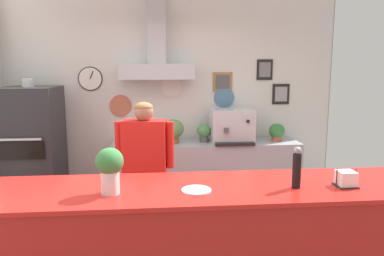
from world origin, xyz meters
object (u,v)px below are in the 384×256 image
Objects in this scene: espresso_machine at (232,126)px; condiment_plate at (196,190)px; potted_oregano at (173,130)px; potted_sage at (204,132)px; napkin_holder at (346,179)px; shop_worker at (145,172)px; basil_vase at (110,169)px; pepper_grinder at (297,168)px; pizza_oven at (33,154)px; potted_thyme at (277,132)px.

condiment_plate is at bearing -106.77° from espresso_machine.
potted_oregano is 1.34× the size of potted_sage.
espresso_machine is at bearing 98.28° from napkin_holder.
shop_worker is 4.92× the size of basil_vase.
basil_vase is at bearing -102.20° from potted_oregano.
potted_oregano is (0.33, 1.09, 0.24)m from shop_worker.
potted_sage is 2.42m from pepper_grinder.
pepper_grinder is (0.76, -2.35, 0.12)m from potted_oregano.
napkin_holder is (1.06, 0.01, 0.04)m from condiment_plate.
pizza_oven is 2.51m from basil_vase.
espresso_machine is 2.69m from basil_vase.
napkin_holder is at bearing -81.72° from espresso_machine.
basil_vase reaches higher than potted_thyme.
espresso_machine is at bearing -5.70° from potted_sage.
basil_vase reaches higher than pepper_grinder.
napkin_holder is (1.45, -1.25, 0.27)m from shop_worker.
pizza_oven reaches higher than pepper_grinder.
potted_thyme is 0.98m from potted_sage.
napkin_holder is at bearing -64.55° from potted_oregano.
potted_oregano is (-0.77, -0.01, -0.04)m from espresso_machine.
shop_worker is at bearing -123.04° from potted_sage.
espresso_machine is 2.36m from pepper_grinder.
condiment_plate is (-1.33, -2.39, 0.03)m from potted_thyme.
pepper_grinder is at bearing 0.31° from basil_vase.
potted_thyme is at bearing 51.43° from basil_vase.
shop_worker is 6.52× the size of potted_thyme.
potted_sage reaches higher than condiment_plate.
basil_vase is (-0.51, -2.35, 0.15)m from potted_oregano.
potted_oregano is at bearing 91.48° from condiment_plate.
potted_sage is 2.50m from napkin_holder.
pepper_grinder is at bearing 138.10° from shop_worker.
potted_thyme is 1.60× the size of napkin_holder.
basil_vase is at bearing 89.11° from shop_worker.
shop_worker is 6.56× the size of potted_sage.
espresso_machine is (2.48, 0.20, 0.28)m from pizza_oven.
pepper_grinder is at bearing 0.49° from condiment_plate.
pizza_oven reaches higher than potted_sage.
espresso_machine reaches higher than potted_oregano.
potted_oregano is 2.35m from condiment_plate.
pizza_oven is at bearing -173.68° from potted_sage.
condiment_plate is at bearing -88.52° from potted_oregano.
pepper_grinder is at bearing -105.01° from potted_thyme.
napkin_holder is 0.50× the size of pepper_grinder.
condiment_plate is at bearing 0.08° from basil_vase.
espresso_machine is at bearing 61.53° from basil_vase.
napkin_holder is at bearing 0.17° from pepper_grinder.
shop_worker reaches higher than basil_vase.
potted_oregano is (-1.39, -0.03, 0.05)m from potted_thyme.
napkin_holder is (1.63, 0.01, -0.12)m from basil_vase.
potted_thyme is 0.75× the size of basil_vase.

